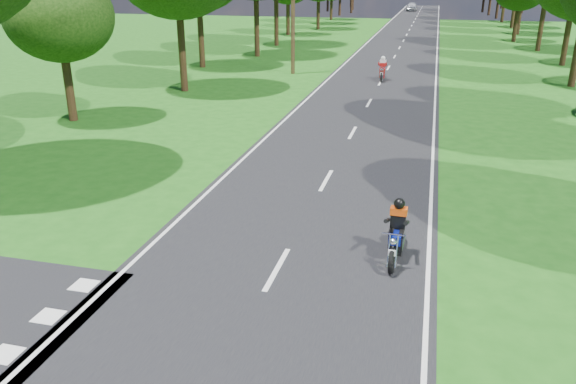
# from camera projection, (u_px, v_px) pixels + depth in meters

# --- Properties ---
(ground) EXTENTS (160.00, 160.00, 0.00)m
(ground) POSITION_uv_depth(u_px,v_px,m) (250.00, 319.00, 10.80)
(ground) COLOR #184F12
(ground) RESTS_ON ground
(main_road) EXTENTS (7.00, 140.00, 0.02)m
(main_road) POSITION_uv_depth(u_px,v_px,m) (403.00, 41.00, 55.98)
(main_road) COLOR black
(main_road) RESTS_ON ground
(road_markings) EXTENTS (7.40, 140.00, 0.01)m
(road_markings) POSITION_uv_depth(u_px,v_px,m) (401.00, 43.00, 54.31)
(road_markings) COLOR silver
(road_markings) RESTS_ON main_road
(telegraph_pole) EXTENTS (1.20, 0.26, 8.00)m
(telegraph_pole) POSITION_uv_depth(u_px,v_px,m) (293.00, 10.00, 36.00)
(telegraph_pole) COLOR #382616
(telegraph_pole) RESTS_ON ground
(rider_near_blue) EXTENTS (0.65, 1.75, 1.44)m
(rider_near_blue) POSITION_uv_depth(u_px,v_px,m) (397.00, 230.00, 12.83)
(rider_near_blue) COLOR #0D1B90
(rider_near_blue) RESTS_ON main_road
(rider_far_red) EXTENTS (0.65, 1.79, 1.47)m
(rider_far_red) POSITION_uv_depth(u_px,v_px,m) (382.00, 68.00, 34.76)
(rider_far_red) COLOR #AD1A0D
(rider_far_red) RESTS_ON main_road
(distant_car) EXTENTS (1.86, 4.54, 1.54)m
(distant_car) POSITION_uv_depth(u_px,v_px,m) (412.00, 6.00, 101.15)
(distant_car) COLOR silver
(distant_car) RESTS_ON main_road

